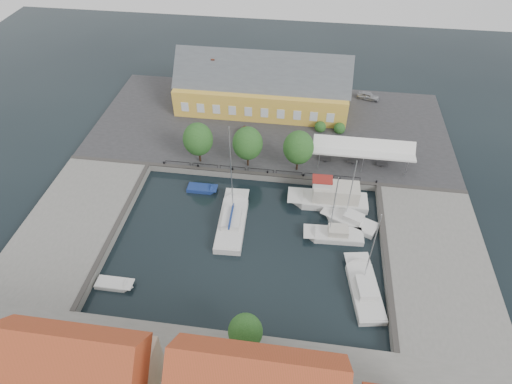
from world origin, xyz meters
The scene contains 17 objects.
ground centered at (0.00, 0.00, 0.00)m, with size 140.00×140.00×0.00m, color black.
north_quay centered at (0.00, 23.00, 0.50)m, with size 56.00×26.00×1.00m, color #2D2D30.
west_quay centered at (-22.00, -2.00, 0.50)m, with size 12.00×24.00×1.00m, color slate.
east_quay centered at (22.00, -2.00, 0.50)m, with size 12.00×24.00×1.00m, color slate.
quay_edge_fittings centered at (0.02, 4.75, 1.06)m, with size 56.00×24.72×0.40m.
warehouse centered at (-2.60, 28.36, 4.43)m, with size 28.56×14.00×9.55m.
tent_canopy centered at (14.00, 14.50, 3.68)m, with size 14.00×4.00×2.83m.
quay_trees centered at (-2.00, 12.00, 4.88)m, with size 18.20×4.20×6.30m.
car_silver centered at (16.01, 32.99, 1.66)m, with size 1.56×3.87×1.32m, color #A7A9AF.
car_red centered at (-3.64, 18.72, 1.61)m, with size 1.30×3.71×1.22m, color #501219.
center_sailboat centered at (-2.36, 1.22, 0.36)m, with size 3.69×11.03×14.62m.
trawler centered at (9.89, 6.71, 1.02)m, with size 10.76×3.42×5.00m.
east_boat_a centered at (12.45, 3.48, 0.26)m, with size 7.48×5.19×10.40m.
east_boat_b centered at (10.51, 0.82, 0.26)m, with size 7.51×2.77×10.22m.
east_boat_c centered at (13.71, -6.68, 0.26)m, with size 4.39×9.52×11.67m.
launch_sw centered at (-13.71, -9.70, 0.09)m, with size 4.29×1.63×0.98m.
launch_nw centered at (-7.71, 7.03, 0.09)m, with size 4.22×1.71×0.88m.
Camera 1 is at (5.69, -35.12, 39.80)m, focal length 30.00 mm.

